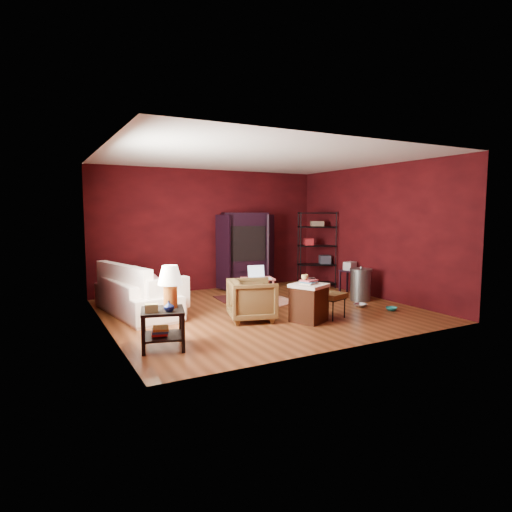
% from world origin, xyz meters
% --- Properties ---
extents(room, '(5.54, 5.04, 2.84)m').
position_xyz_m(room, '(-0.04, -0.01, 1.40)').
color(room, brown).
rests_on(room, ground).
extents(sofa, '(0.95, 2.28, 0.86)m').
position_xyz_m(sofa, '(-2.10, 0.83, 0.43)').
color(sofa, white).
rests_on(sofa, ground).
extents(armchair, '(0.88, 0.91, 0.77)m').
position_xyz_m(armchair, '(-0.49, -0.57, 0.38)').
color(armchair, black).
rests_on(armchair, ground).
extents(pet_bowl_steel, '(0.25, 0.12, 0.24)m').
position_xyz_m(pet_bowl_steel, '(1.84, -0.66, 0.12)').
color(pet_bowl_steel, '#B0B2B7').
rests_on(pet_bowl_steel, ground).
extents(pet_bowl_turquoise, '(0.21, 0.07, 0.21)m').
position_xyz_m(pet_bowl_turquoise, '(2.12, -1.17, 0.10)').
color(pet_bowl_turquoise, teal).
rests_on(pet_bowl_turquoise, ground).
extents(vase, '(0.14, 0.15, 0.14)m').
position_xyz_m(vase, '(-2.20, -1.49, 0.60)').
color(vase, '#0C133C').
rests_on(vase, side_table).
extents(mug, '(0.14, 0.13, 0.11)m').
position_xyz_m(mug, '(0.22, -1.10, 0.77)').
color(mug, '#EACF72').
rests_on(mug, hamper).
extents(side_table, '(0.68, 0.68, 1.11)m').
position_xyz_m(side_table, '(-2.17, -1.29, 0.67)').
color(side_table, black).
rests_on(side_table, ground).
extents(sofa_cushions, '(1.26, 2.12, 0.83)m').
position_xyz_m(sofa_cushions, '(-2.08, 0.81, 0.41)').
color(sofa_cushions, white).
rests_on(sofa_cushions, sofa).
extents(hamper, '(0.69, 0.69, 0.73)m').
position_xyz_m(hamper, '(0.30, -1.10, 0.33)').
color(hamper, '#431E0F').
rests_on(hamper, ground).
extents(footstool, '(0.53, 0.53, 0.44)m').
position_xyz_m(footstool, '(0.79, -1.07, 0.38)').
color(footstool, black).
rests_on(footstool, ground).
extents(rug_round, '(1.33, 1.33, 0.01)m').
position_xyz_m(rug_round, '(0.35, 0.73, 0.01)').
color(rug_round, white).
rests_on(rug_round, ground).
extents(rug_oriental, '(1.19, 0.84, 0.01)m').
position_xyz_m(rug_oriental, '(0.20, 1.14, 0.02)').
color(rug_oriental, '#501515').
rests_on(rug_oriental, ground).
extents(laptop_desk, '(0.70, 0.59, 0.76)m').
position_xyz_m(laptop_desk, '(0.18, 0.47, 0.47)').
color(laptop_desk, '#FF8074').
rests_on(laptop_desk, ground).
extents(tv_armoire, '(1.40, 0.93, 1.81)m').
position_xyz_m(tv_armoire, '(0.76, 2.18, 0.94)').
color(tv_armoire, black).
rests_on(tv_armoire, ground).
extents(wire_shelving, '(0.97, 0.72, 1.82)m').
position_xyz_m(wire_shelving, '(2.37, 1.50, 1.00)').
color(wire_shelving, black).
rests_on(wire_shelving, ground).
extents(small_stand, '(0.45, 0.45, 0.72)m').
position_xyz_m(small_stand, '(2.52, 0.47, 0.54)').
color(small_stand, black).
rests_on(small_stand, ground).
extents(trash_can, '(0.59, 0.59, 0.71)m').
position_xyz_m(trash_can, '(2.25, -0.19, 0.34)').
color(trash_can, slate).
rests_on(trash_can, ground).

